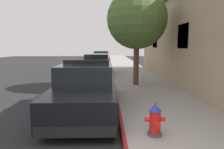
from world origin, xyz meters
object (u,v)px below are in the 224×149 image
(police_cruiser, at_px, (87,88))
(parked_car_dark_far, at_px, (101,58))
(parked_car_silver_ahead, at_px, (97,65))
(fire_hydrant, at_px, (155,120))
(street_tree, at_px, (137,19))

(police_cruiser, bearing_deg, parked_car_dark_far, 90.23)
(parked_car_silver_ahead, bearing_deg, police_cruiser, -89.26)
(police_cruiser, xyz_separation_m, parked_car_dark_far, (-0.07, 17.14, -0.00))
(parked_car_dark_far, distance_m, fire_hydrant, 19.51)
(police_cruiser, relative_size, fire_hydrant, 6.37)
(parked_car_dark_far, xyz_separation_m, fire_hydrant, (1.81, -19.43, -0.23))
(parked_car_silver_ahead, bearing_deg, street_tree, -64.11)
(police_cruiser, height_order, street_tree, street_tree)
(parked_car_dark_far, distance_m, street_tree, 13.92)
(parked_car_silver_ahead, bearing_deg, fire_hydrant, -80.14)
(police_cruiser, relative_size, parked_car_dark_far, 1.00)
(parked_car_silver_ahead, relative_size, street_tree, 1.01)
(parked_car_silver_ahead, bearing_deg, parked_car_dark_far, 89.75)
(parked_car_dark_far, relative_size, street_tree, 1.01)
(fire_hydrant, xyz_separation_m, street_tree, (0.41, 5.96, 2.93))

